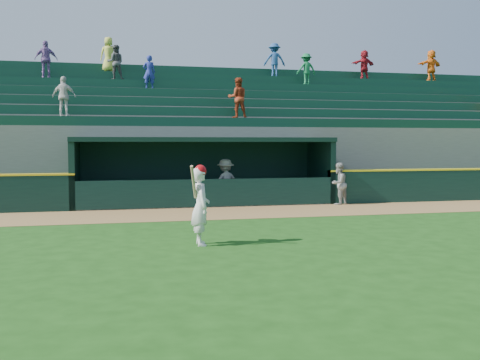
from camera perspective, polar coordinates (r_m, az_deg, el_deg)
The scene contains 7 objects.
ground at distance 12.52m, azimuth 1.63°, elevation -6.45°, with size 120.00×120.00×0.00m, color #194411.
warning_track at distance 17.25m, azimuth -2.42°, elevation -3.55°, with size 40.00×3.00×0.01m, color olive.
dugout_player_front at distance 19.92m, azimuth 10.47°, elevation -0.38°, with size 0.75×0.58×1.54m, color gray.
dugout_player_inside at distance 19.57m, azimuth -1.56°, elevation -0.20°, with size 1.08×0.62×1.67m, color gray.
dugout at distance 20.18m, azimuth -4.01°, elevation 1.40°, with size 9.40×2.80×2.46m.
stands at distance 24.69m, azimuth -5.57°, elevation 4.30°, with size 34.50×6.25×7.16m.
batter_at_plate at distance 11.85m, azimuth -4.24°, elevation -2.65°, with size 0.51×0.79×1.80m.
Camera 1 is at (-3.06, -11.92, 2.27)m, focal length 40.00 mm.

